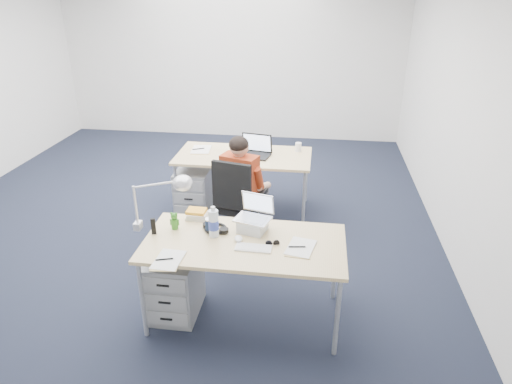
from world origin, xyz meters
The scene contains 24 objects.
floor centered at (0.00, 0.00, 0.00)m, with size 7.00×7.00×0.00m, color black.
room centered at (0.00, 0.00, 1.71)m, with size 6.02×7.02×2.80m.
desk_near centered at (1.06, -1.50, 0.68)m, with size 1.60×0.80×0.73m.
desk_far centered at (0.73, 0.48, 0.68)m, with size 1.60×0.80×0.73m.
office_chair centered at (0.81, -0.33, 0.29)m, with size 0.77×0.77×1.01m.
seated_person centered at (0.86, -0.17, 0.60)m, with size 0.51×0.72×1.20m.
drawer_pedestal_near centered at (0.46, -1.52, 0.28)m, with size 0.40×0.50×0.55m, color gray.
drawer_pedestal_far centered at (0.13, 0.37, 0.28)m, with size 0.40×0.50×0.55m, color gray.
silver_laptop centered at (1.10, -1.32, 0.88)m, with size 0.28×0.22×0.30m, color silver, non-canonical shape.
wireless_keyboard centered at (1.14, -1.59, 0.74)m, with size 0.28×0.12×0.01m, color white.
computer_mouse centered at (1.01, -1.49, 0.75)m, with size 0.06×0.10×0.04m, color white.
headphones centered at (0.79, -1.34, 0.75)m, with size 0.25×0.19×0.04m, color black, non-canonical shape.
can_koozie centered at (0.75, -1.37, 0.79)m, with size 0.07×0.07×0.12m, color #162646.
water_bottle centered at (0.80, -1.44, 0.86)m, with size 0.08×0.08×0.26m, color silver.
bear_figurine centered at (0.45, -1.37, 0.81)m, with size 0.08×0.06×0.15m, color #1E6E1D, non-canonical shape.
book_stack centered at (0.58, -1.16, 0.77)m, with size 0.18×0.13×0.08m, color silver.
cordless_phone centered at (0.31, -1.47, 0.80)m, with size 0.04×0.02×0.14m, color black.
papers_left centered at (0.54, -1.85, 0.73)m, with size 0.19×0.28×0.01m, color #D8BE7D.
papers_right centered at (1.50, -1.54, 0.73)m, with size 0.20×0.28×0.01m, color #D8BE7D.
sunglasses centered at (1.28, -1.51, 0.74)m, with size 0.11×0.05×0.03m, color black, non-canonical shape.
desk_lamp centered at (0.31, -1.41, 0.99)m, with size 0.46×0.17×0.53m, color silver, non-canonical shape.
dark_laptop centered at (0.86, 0.45, 0.86)m, with size 0.36×0.35×0.26m, color black, non-canonical shape.
far_cup centered at (1.36, 0.70, 0.78)m, with size 0.07×0.07×0.11m, color white.
far_papers centered at (0.17, 0.58, 0.73)m, with size 0.22×0.32×0.01m, color white.
Camera 1 is at (1.58, -4.58, 2.60)m, focal length 32.00 mm.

